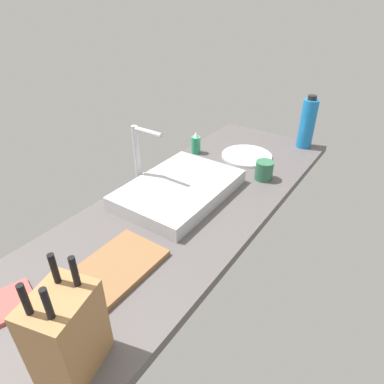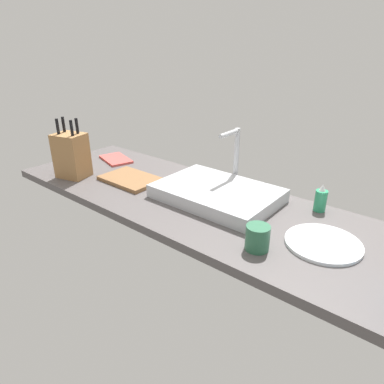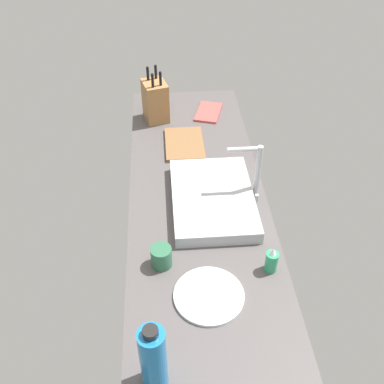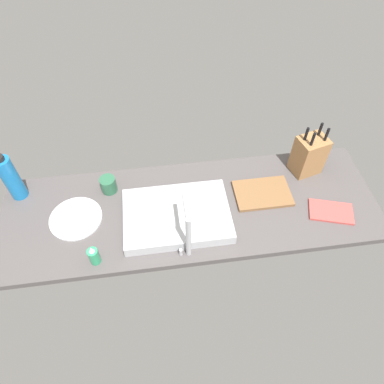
# 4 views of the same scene
# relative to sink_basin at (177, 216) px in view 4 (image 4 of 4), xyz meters

# --- Properties ---
(countertop_slab) EXTENTS (1.86, 0.60, 0.04)m
(countertop_slab) POSITION_rel_sink_basin_xyz_m (-0.08, -0.06, -0.05)
(countertop_slab) COLOR #514C4C
(countertop_slab) RESTS_ON ground
(sink_basin) EXTENTS (0.50, 0.34, 0.06)m
(sink_basin) POSITION_rel_sink_basin_xyz_m (0.00, 0.00, 0.00)
(sink_basin) COLOR #B7BABF
(sink_basin) RESTS_ON countertop_slab
(faucet) EXTENTS (0.06, 0.15, 0.27)m
(faucet) POSITION_rel_sink_basin_xyz_m (-0.03, 0.17, 0.13)
(faucet) COLOR #B7BABF
(faucet) RESTS_ON countertop_slab
(knife_block) EXTENTS (0.17, 0.15, 0.29)m
(knife_block) POSITION_rel_sink_basin_xyz_m (-0.71, -0.23, 0.08)
(knife_block) COLOR #9E7042
(knife_block) RESTS_ON countertop_slab
(cutting_board) EXTENTS (0.28, 0.19, 0.02)m
(cutting_board) POSITION_rel_sink_basin_xyz_m (-0.45, -0.09, -0.02)
(cutting_board) COLOR brown
(cutting_board) RESTS_ON countertop_slab
(soap_bottle) EXTENTS (0.05, 0.05, 0.11)m
(soap_bottle) POSITION_rel_sink_basin_xyz_m (0.38, 0.17, 0.02)
(soap_bottle) COLOR #2D9966
(soap_bottle) RESTS_ON countertop_slab
(water_bottle) EXTENTS (0.08, 0.08, 0.27)m
(water_bottle) POSITION_rel_sink_basin_xyz_m (0.77, -0.26, 0.10)
(water_bottle) COLOR #1970B7
(water_bottle) RESTS_ON countertop_slab
(dinner_plate) EXTENTS (0.25, 0.25, 0.01)m
(dinner_plate) POSITION_rel_sink_basin_xyz_m (0.48, -0.07, -0.02)
(dinner_plate) COLOR white
(dinner_plate) RESTS_ON countertop_slab
(dish_towel) EXTENTS (0.24, 0.18, 0.01)m
(dish_towel) POSITION_rel_sink_basin_xyz_m (-0.75, 0.06, -0.02)
(dish_towel) COLOR #CC4C47
(dish_towel) RESTS_ON countertop_slab
(coffee_mug) EXTENTS (0.08, 0.08, 0.08)m
(coffee_mug) POSITION_rel_sink_basin_xyz_m (0.32, -0.23, 0.01)
(coffee_mug) COLOR #2D6647
(coffee_mug) RESTS_ON countertop_slab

